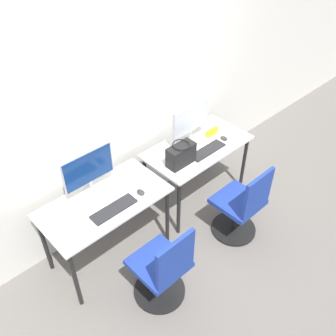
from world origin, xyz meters
TOP-DOWN VIEW (x-y plane):
  - ground_plane at (0.00, 0.00)m, footprint 20.00×20.00m
  - wall_back at (0.00, 0.75)m, footprint 12.00×0.05m
  - desk_left at (-0.62, 0.31)m, footprint 1.17×0.62m
  - monitor_left at (-0.62, 0.49)m, footprint 0.51×0.19m
  - keyboard_left at (-0.62, 0.16)m, footprint 0.43×0.13m
  - mouse_left at (-0.31, 0.16)m, footprint 0.06×0.09m
  - office_chair_left at (-0.56, -0.40)m, footprint 0.48×0.48m
  - desk_right at (0.62, 0.31)m, footprint 1.17×0.62m
  - monitor_right at (0.62, 0.43)m, footprint 0.51×0.19m
  - keyboard_right at (0.62, 0.17)m, footprint 0.43×0.13m
  - mouse_right at (0.91, 0.20)m, footprint 0.06×0.09m
  - office_chair_right at (0.54, -0.39)m, footprint 0.48×0.48m
  - handbag at (0.26, 0.22)m, footprint 0.30×0.18m
  - placard_right at (0.87, 0.34)m, footprint 0.16×0.03m

SIDE VIEW (x-z plane):
  - ground_plane at x=0.00m, z-range 0.00..0.00m
  - office_chair_left at x=-0.56m, z-range -0.08..0.82m
  - office_chair_right at x=0.54m, z-range -0.08..0.82m
  - desk_left at x=-0.62m, z-range 0.29..1.04m
  - desk_right at x=0.62m, z-range 0.29..1.04m
  - keyboard_left at x=-0.62m, z-range 0.75..0.77m
  - keyboard_right at x=0.62m, z-range 0.75..0.77m
  - mouse_left at x=-0.31m, z-range 0.75..0.78m
  - mouse_right at x=0.91m, z-range 0.75..0.78m
  - placard_right at x=0.87m, z-range 0.75..0.83m
  - handbag at x=0.26m, z-range 0.74..0.99m
  - monitor_left at x=-0.62m, z-range 0.77..1.22m
  - monitor_right at x=0.62m, z-range 0.77..1.22m
  - wall_back at x=0.00m, z-range 0.00..2.80m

